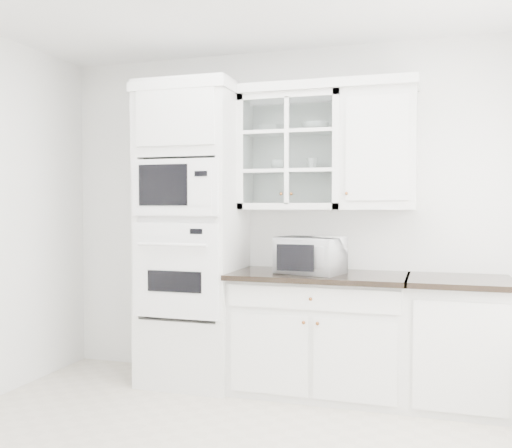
% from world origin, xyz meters
% --- Properties ---
extents(room_shell, '(4.00, 3.50, 2.70)m').
position_xyz_m(room_shell, '(0.00, 0.43, 1.78)').
color(room_shell, white).
rests_on(room_shell, ground).
extents(oven_column, '(0.76, 0.68, 2.40)m').
position_xyz_m(oven_column, '(-0.75, 1.42, 1.20)').
color(oven_column, white).
rests_on(oven_column, ground).
extents(base_cabinet_run, '(1.32, 0.67, 0.92)m').
position_xyz_m(base_cabinet_run, '(0.28, 1.45, 0.46)').
color(base_cabinet_run, white).
rests_on(base_cabinet_run, ground).
extents(extra_base_cabinet, '(0.72, 0.67, 0.92)m').
position_xyz_m(extra_base_cabinet, '(1.28, 1.45, 0.46)').
color(extra_base_cabinet, white).
rests_on(extra_base_cabinet, ground).
extents(upper_cabinet_glass, '(0.80, 0.33, 0.90)m').
position_xyz_m(upper_cabinet_glass, '(0.03, 1.58, 1.85)').
color(upper_cabinet_glass, white).
rests_on(upper_cabinet_glass, room_shell).
extents(upper_cabinet_solid, '(0.55, 0.33, 0.90)m').
position_xyz_m(upper_cabinet_solid, '(0.71, 1.58, 1.85)').
color(upper_cabinet_solid, white).
rests_on(upper_cabinet_solid, room_shell).
extents(crown_molding, '(2.14, 0.38, 0.07)m').
position_xyz_m(crown_molding, '(-0.07, 1.56, 2.33)').
color(crown_molding, white).
rests_on(crown_molding, room_shell).
extents(countertop_microwave, '(0.56, 0.50, 0.27)m').
position_xyz_m(countertop_microwave, '(0.22, 1.41, 1.06)').
color(countertop_microwave, white).
rests_on(countertop_microwave, base_cabinet_run).
extents(bowl_a, '(0.29, 0.29, 0.06)m').
position_xyz_m(bowl_a, '(-0.11, 1.57, 2.04)').
color(bowl_a, white).
rests_on(bowl_a, upper_cabinet_glass).
extents(bowl_b, '(0.23, 0.23, 0.07)m').
position_xyz_m(bowl_b, '(0.22, 1.59, 2.04)').
color(bowl_b, white).
rests_on(bowl_b, upper_cabinet_glass).
extents(cup_a, '(0.13, 0.13, 0.08)m').
position_xyz_m(cup_a, '(-0.09, 1.59, 1.75)').
color(cup_a, white).
rests_on(cup_a, upper_cabinet_glass).
extents(cup_b, '(0.13, 0.13, 0.09)m').
position_xyz_m(cup_b, '(0.19, 1.60, 1.76)').
color(cup_b, white).
rests_on(cup_b, upper_cabinet_glass).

